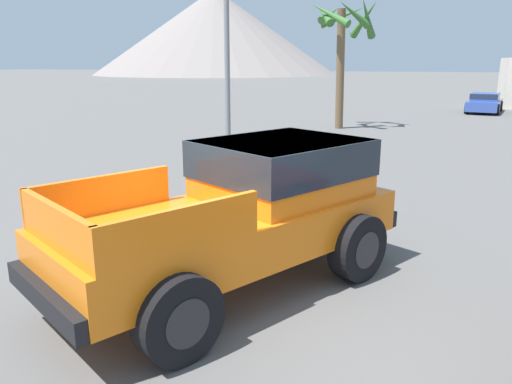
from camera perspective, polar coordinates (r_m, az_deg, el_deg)
ground_plane at (r=6.97m, az=-1.46°, el=-10.86°), size 320.00×320.00×0.00m
orange_pickup_truck at (r=6.83m, az=-0.63°, el=-1.48°), size 4.04×5.36×1.94m
parked_car_blue at (r=33.82m, az=24.66°, el=9.28°), size 2.38×4.54×1.18m
palm_tree_tall at (r=23.49m, az=10.03°, el=17.64°), size 3.06×3.15×5.69m
distant_mountain_range at (r=117.35m, az=18.69°, el=16.83°), size 160.34×63.05×19.61m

